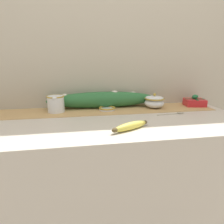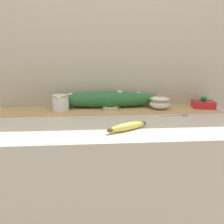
{
  "view_description": "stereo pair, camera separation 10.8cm",
  "coord_description": "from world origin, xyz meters",
  "px_view_note": "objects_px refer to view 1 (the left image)",
  "views": [
    {
      "loc": [
        -0.17,
        -1.07,
        1.24
      ],
      "look_at": [
        0.01,
        -0.04,
        0.97
      ],
      "focal_mm": 32.0,
      "sensor_mm": 36.0,
      "label": 1
    },
    {
      "loc": [
        -0.06,
        -1.08,
        1.24
      ],
      "look_at": [
        0.01,
        -0.04,
        0.97
      ],
      "focal_mm": 32.0,
      "sensor_mm": 36.0,
      "label": 2
    }
  ],
  "objects_px": {
    "sugar_bowl": "(154,102)",
    "spoon": "(179,113)",
    "banana": "(131,126)",
    "gift_box": "(195,102)",
    "small_dish": "(107,108)",
    "cream_pitcher": "(56,103)"
  },
  "relations": [
    {
      "from": "cream_pitcher",
      "to": "gift_box",
      "type": "xyz_separation_m",
      "value": [
        0.97,
        0.01,
        -0.03
      ]
    },
    {
      "from": "banana",
      "to": "spoon",
      "type": "xyz_separation_m",
      "value": [
        0.37,
        0.23,
        -0.01
      ]
    },
    {
      "from": "cream_pitcher",
      "to": "banana",
      "type": "xyz_separation_m",
      "value": [
        0.38,
        -0.4,
        -0.04
      ]
    },
    {
      "from": "small_dish",
      "to": "gift_box",
      "type": "relative_size",
      "value": 0.71
    },
    {
      "from": "banana",
      "to": "gift_box",
      "type": "bearing_deg",
      "value": 35.0
    },
    {
      "from": "cream_pitcher",
      "to": "gift_box",
      "type": "relative_size",
      "value": 0.83
    },
    {
      "from": "cream_pitcher",
      "to": "banana",
      "type": "relative_size",
      "value": 0.62
    },
    {
      "from": "sugar_bowl",
      "to": "banana",
      "type": "height_order",
      "value": "sugar_bowl"
    },
    {
      "from": "sugar_bowl",
      "to": "gift_box",
      "type": "relative_size",
      "value": 0.88
    },
    {
      "from": "sugar_bowl",
      "to": "banana",
      "type": "relative_size",
      "value": 0.65
    },
    {
      "from": "cream_pitcher",
      "to": "sugar_bowl",
      "type": "bearing_deg",
      "value": -0.1
    },
    {
      "from": "gift_box",
      "to": "small_dish",
      "type": "bearing_deg",
      "value": -178.41
    },
    {
      "from": "sugar_bowl",
      "to": "small_dish",
      "type": "relative_size",
      "value": 1.23
    },
    {
      "from": "sugar_bowl",
      "to": "spoon",
      "type": "bearing_deg",
      "value": -60.59
    },
    {
      "from": "spoon",
      "to": "gift_box",
      "type": "xyz_separation_m",
      "value": [
        0.22,
        0.18,
        0.03
      ]
    },
    {
      "from": "banana",
      "to": "gift_box",
      "type": "relative_size",
      "value": 1.34
    },
    {
      "from": "gift_box",
      "to": "banana",
      "type": "bearing_deg",
      "value": -145.0
    },
    {
      "from": "sugar_bowl",
      "to": "small_dish",
      "type": "bearing_deg",
      "value": -178.73
    },
    {
      "from": "small_dish",
      "to": "spoon",
      "type": "distance_m",
      "value": 0.46
    },
    {
      "from": "cream_pitcher",
      "to": "gift_box",
      "type": "bearing_deg",
      "value": 0.55
    },
    {
      "from": "banana",
      "to": "gift_box",
      "type": "distance_m",
      "value": 0.72
    },
    {
      "from": "sugar_bowl",
      "to": "spoon",
      "type": "relative_size",
      "value": 0.75
    }
  ]
}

